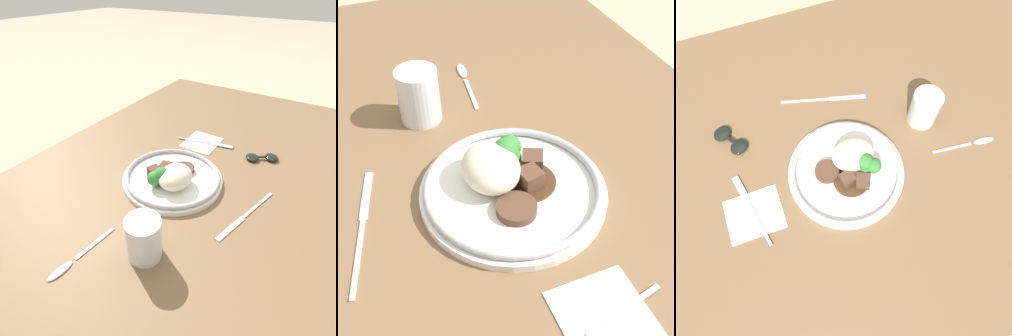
% 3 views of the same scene
% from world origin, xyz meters
% --- Properties ---
extents(ground_plane, '(8.00, 8.00, 0.00)m').
position_xyz_m(ground_plane, '(0.00, 0.00, 0.00)').
color(ground_plane, tan).
extents(dining_table, '(1.52, 0.97, 0.03)m').
position_xyz_m(dining_table, '(0.00, 0.00, 0.02)').
color(dining_table, brown).
rests_on(dining_table, ground).
extents(napkin, '(0.12, 0.11, 0.00)m').
position_xyz_m(napkin, '(-0.21, -0.08, 0.03)').
color(napkin, white).
rests_on(napkin, dining_table).
extents(plate, '(0.27, 0.27, 0.07)m').
position_xyz_m(plate, '(0.03, -0.05, 0.05)').
color(plate, white).
rests_on(plate, dining_table).
extents(juice_glass, '(0.07, 0.07, 0.09)m').
position_xyz_m(juice_glass, '(0.25, 0.02, 0.07)').
color(juice_glass, orange).
rests_on(juice_glass, dining_table).
extents(fork, '(0.05, 0.18, 0.00)m').
position_xyz_m(fork, '(-0.21, -0.05, 0.04)').
color(fork, '#B7B7BC').
rests_on(fork, napkin).
extents(knife, '(0.21, 0.07, 0.00)m').
position_xyz_m(knife, '(0.04, 0.15, 0.04)').
color(knife, '#B7B7BC').
rests_on(knife, dining_table).
extents(spoon, '(0.16, 0.03, 0.01)m').
position_xyz_m(spoon, '(0.34, -0.09, 0.04)').
color(spoon, '#B7B7BC').
rests_on(spoon, dining_table).
extents(sunglasses, '(0.09, 0.11, 0.01)m').
position_xyz_m(sunglasses, '(-0.21, 0.12, 0.04)').
color(sunglasses, black).
rests_on(sunglasses, dining_table).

